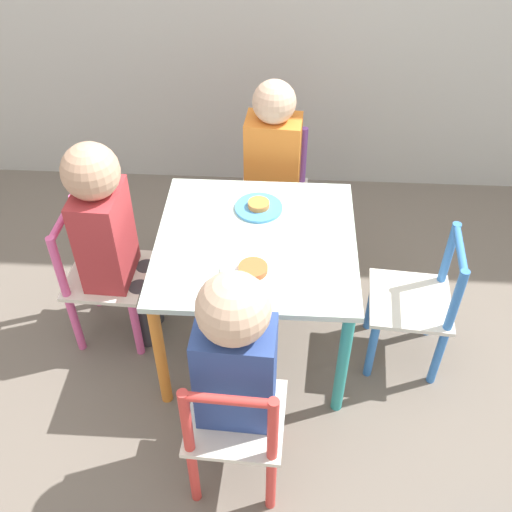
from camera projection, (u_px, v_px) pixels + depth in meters
ground_plane at (256, 337)px, 2.16m from camera, size 6.00×6.00×0.00m
kids_table at (256, 255)px, 1.89m from camera, size 0.62×0.62×0.47m
chair_red at (235, 428)px, 1.61m from camera, size 0.27×0.27×0.51m
chair_purple at (273, 195)px, 2.38m from camera, size 0.28×0.28×0.51m
chair_pink at (102, 278)px, 2.03m from camera, size 0.27×0.27×0.51m
chair_blue at (417, 304)px, 1.94m from camera, size 0.28×0.28×0.51m
child_front at (236, 361)px, 1.50m from camera, size 0.21×0.23×0.76m
child_back at (272, 162)px, 2.20m from camera, size 0.21×0.22×0.76m
child_left at (108, 229)px, 1.88m from camera, size 0.22×0.21×0.77m
plate_front at (253, 271)px, 1.73m from camera, size 0.19×0.19×0.03m
plate_back at (259, 207)px, 1.95m from camera, size 0.16×0.16×0.03m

